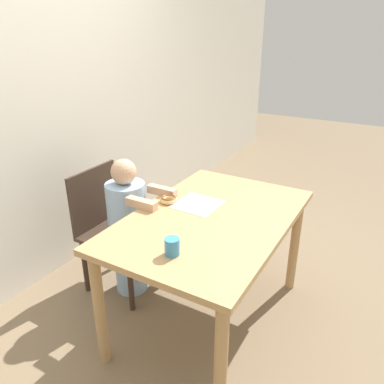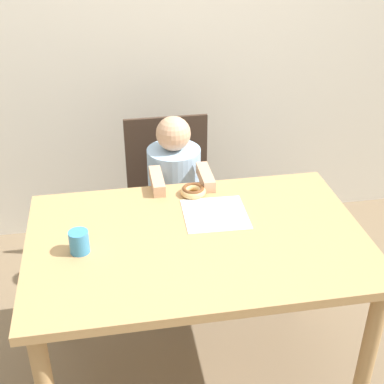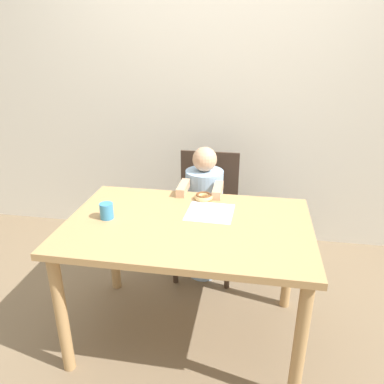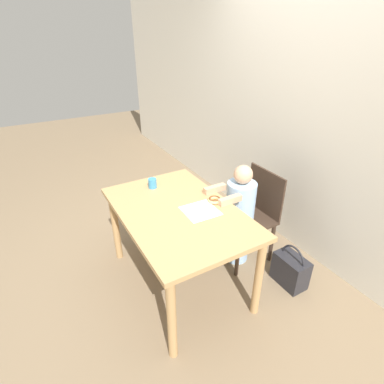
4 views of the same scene
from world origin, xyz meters
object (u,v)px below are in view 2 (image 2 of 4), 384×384
object	(u,v)px
handbag	(255,233)
chair	(172,201)
child_figure	(176,209)
cup	(79,242)
donut	(193,191)

from	to	relation	value
handbag	chair	bearing A→B (deg)	-172.23
chair	child_figure	bearing A→B (deg)	-90.00
cup	handbag	bearing A→B (deg)	41.95
donut	child_figure	bearing A→B (deg)	96.54
donut	cup	xyz separation A→B (m)	(-0.46, -0.32, 0.02)
child_figure	donut	size ratio (longest dim) A/B	8.91
handbag	donut	bearing A→B (deg)	-132.10
donut	cup	distance (m)	0.56
chair	cup	world-z (taller)	chair
handbag	cup	bearing A→B (deg)	-138.05
child_figure	cup	size ratio (longest dim) A/B	11.44
child_figure	donut	distance (m)	0.40
chair	handbag	distance (m)	0.56
chair	donut	size ratio (longest dim) A/B	7.87
child_figure	handbag	size ratio (longest dim) A/B	2.48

